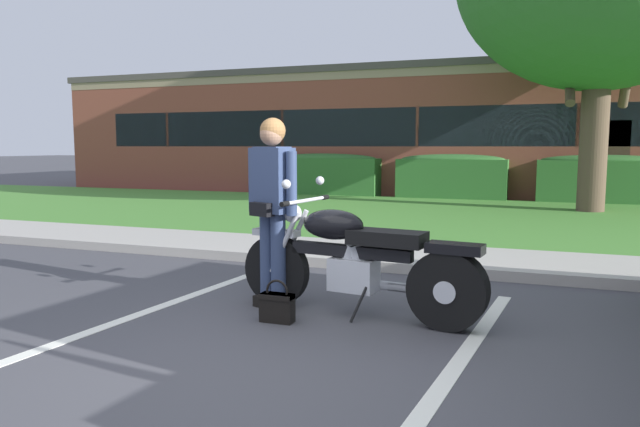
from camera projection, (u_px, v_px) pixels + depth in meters
name	position (u px, v px, depth m)	size (l,w,h in m)	color
ground_plane	(273.00, 365.00, 3.90)	(140.00, 140.00, 0.00)	#424247
curb_strip	(386.00, 266.00, 6.82)	(60.00, 0.20, 0.12)	#ADA89E
concrete_walk	(402.00, 255.00, 7.62)	(60.00, 1.50, 0.08)	#ADA89E
grass_lawn	(450.00, 216.00, 11.89)	(60.00, 7.67, 0.06)	#478433
stall_stripe_0	(97.00, 329.00, 4.65)	(0.12, 4.40, 0.01)	silver
stall_stripe_1	(449.00, 376.00, 3.70)	(0.12, 4.40, 0.01)	silver
motorcycle	(366.00, 262.00, 4.94)	(2.24, 0.82, 1.18)	black
rider_person	(272.00, 198.00, 5.24)	(0.54, 0.38, 1.70)	black
handbag	(277.00, 305.00, 4.84)	(0.28, 0.13, 0.36)	black
hedge_left	(323.00, 174.00, 17.11)	(3.35, 0.90, 1.24)	#336B2D
hedge_center_left	(452.00, 176.00, 15.84)	(2.91, 0.90, 1.24)	#336B2D
hedge_center_right	(603.00, 178.00, 14.56)	(3.11, 0.90, 1.24)	#336B2D
brick_building	(442.00, 133.00, 20.63)	(24.54, 9.32, 3.82)	brown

